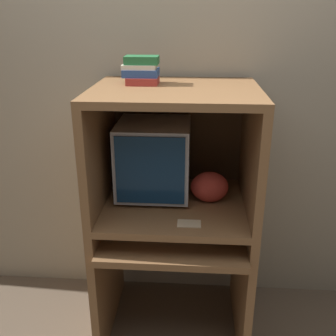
# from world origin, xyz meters

# --- Properties ---
(wall_back) EXTENTS (6.00, 0.06, 2.60)m
(wall_back) POSITION_xyz_m (0.00, 0.73, 1.30)
(wall_back) COLOR gray
(wall_back) RESTS_ON ground_plane
(desk_base) EXTENTS (0.80, 0.71, 0.68)m
(desk_base) POSITION_xyz_m (0.00, 0.30, 0.42)
(desk_base) COLOR brown
(desk_base) RESTS_ON ground_plane
(desk_monitor_shelf) EXTENTS (0.80, 0.67, 0.13)m
(desk_monitor_shelf) POSITION_xyz_m (0.00, 0.34, 0.78)
(desk_monitor_shelf) COLOR brown
(desk_monitor_shelf) RESTS_ON desk_base
(hutch_upper) EXTENTS (0.80, 0.67, 0.60)m
(hutch_upper) POSITION_xyz_m (0.00, 0.37, 1.20)
(hutch_upper) COLOR brown
(hutch_upper) RESTS_ON desk_monitor_shelf
(crt_monitor) EXTENTS (0.38, 0.38, 0.40)m
(crt_monitor) POSITION_xyz_m (-0.12, 0.43, 1.02)
(crt_monitor) COLOR #B2B2B7
(crt_monitor) RESTS_ON desk_monitor_shelf
(keyboard) EXTENTS (0.43, 0.15, 0.03)m
(keyboard) POSITION_xyz_m (-0.09, 0.23, 0.69)
(keyboard) COLOR beige
(keyboard) RESTS_ON desk_base
(mouse) EXTENTS (0.06, 0.04, 0.03)m
(mouse) POSITION_xyz_m (0.19, 0.23, 0.69)
(mouse) COLOR #28282B
(mouse) RESTS_ON desk_base
(snack_bag) EXTENTS (0.20, 0.15, 0.16)m
(snack_bag) POSITION_xyz_m (0.18, 0.36, 0.89)
(snack_bag) COLOR #BC382D
(snack_bag) RESTS_ON desk_monitor_shelf
(book_stack) EXTENTS (0.17, 0.15, 0.13)m
(book_stack) POSITION_xyz_m (-0.17, 0.43, 1.48)
(book_stack) COLOR maroon
(book_stack) RESTS_ON hutch_upper
(paper_card) EXTENTS (0.11, 0.07, 0.00)m
(paper_card) POSITION_xyz_m (0.08, 0.11, 0.81)
(paper_card) COLOR #CCB28C
(paper_card) RESTS_ON desk_monitor_shelf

